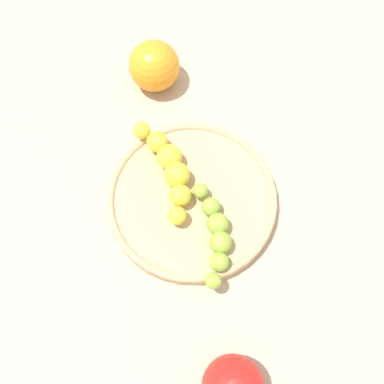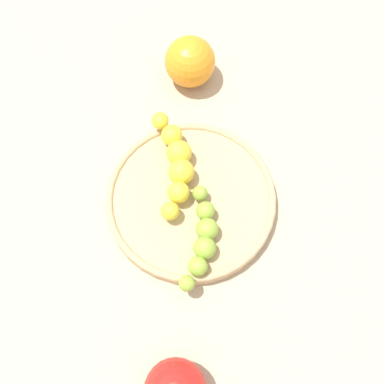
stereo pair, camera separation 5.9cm
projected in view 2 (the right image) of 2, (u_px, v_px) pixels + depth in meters
name	position (u px, v px, depth m)	size (l,w,h in m)	color
ground_plane	(192.00, 202.00, 0.63)	(2.40, 2.40, 0.00)	tan
fruit_bowl	(192.00, 199.00, 0.62)	(0.23, 0.23, 0.02)	tan
banana_yellow	(177.00, 163.00, 0.61)	(0.16, 0.06, 0.04)	yellow
banana_green	(204.00, 238.00, 0.57)	(0.14, 0.05, 0.03)	#8CAD38
orange_fruit	(189.00, 62.00, 0.67)	(0.08, 0.08, 0.08)	orange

